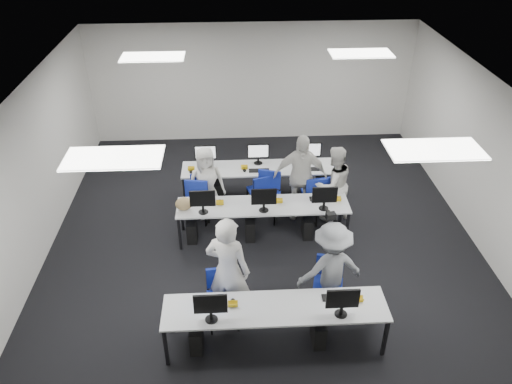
{
  "coord_description": "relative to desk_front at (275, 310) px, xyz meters",
  "views": [
    {
      "loc": [
        -0.55,
        -7.45,
        5.91
      ],
      "look_at": [
        -0.13,
        0.23,
        1.0
      ],
      "focal_mm": 35.0,
      "sensor_mm": 36.0,
      "label": 1
    }
  ],
  "objects": [
    {
      "name": "room",
      "position": [
        0.0,
        2.4,
        0.82
      ],
      "size": [
        9.0,
        9.02,
        3.0
      ],
      "color": "black",
      "rests_on": "ground"
    },
    {
      "name": "ceiling_panels",
      "position": [
        0.0,
        2.4,
        2.3
      ],
      "size": [
        5.2,
        4.6,
        0.02
      ],
      "color": "white",
      "rests_on": "room"
    },
    {
      "name": "desk_front",
      "position": [
        0.0,
        0.0,
        0.0
      ],
      "size": [
        3.2,
        0.7,
        0.73
      ],
      "color": "silver",
      "rests_on": "ground"
    },
    {
      "name": "desk_mid",
      "position": [
        0.0,
        2.6,
        0.0
      ],
      "size": [
        3.2,
        0.7,
        0.73
      ],
      "color": "silver",
      "rests_on": "ground"
    },
    {
      "name": "desk_back",
      "position": [
        0.0,
        4.0,
        0.0
      ],
      "size": [
        3.2,
        0.7,
        0.73
      ],
      "color": "silver",
      "rests_on": "ground"
    },
    {
      "name": "equipment_front",
      "position": [
        -0.19,
        -0.02,
        -0.32
      ],
      "size": [
        2.51,
        0.41,
        1.19
      ],
      "color": "#0D2CB0",
      "rests_on": "desk_front"
    },
    {
      "name": "equipment_mid",
      "position": [
        -0.19,
        2.58,
        -0.32
      ],
      "size": [
        2.91,
        0.41,
        1.19
      ],
      "color": "white",
      "rests_on": "desk_mid"
    },
    {
      "name": "equipment_back",
      "position": [
        0.19,
        4.02,
        -0.32
      ],
      "size": [
        2.91,
        0.41,
        1.19
      ],
      "color": "white",
      "rests_on": "desk_back"
    },
    {
      "name": "chair_0",
      "position": [
        -0.76,
        0.47,
        -0.39
      ],
      "size": [
        0.5,
        0.54,
        0.92
      ],
      "rotation": [
        0.0,
        0.0,
        0.11
      ],
      "color": "navy",
      "rests_on": "ground"
    },
    {
      "name": "chair_1",
      "position": [
        0.89,
        0.67,
        -0.39
      ],
      "size": [
        0.56,
        0.59,
        0.92
      ],
      "rotation": [
        0.0,
        0.0,
        -0.25
      ],
      "color": "navy",
      "rests_on": "ground"
    },
    {
      "name": "chair_2",
      "position": [
        -1.24,
        3.27,
        -0.4
      ],
      "size": [
        0.55,
        0.58,
        0.9
      ],
      "rotation": [
        0.0,
        0.0,
        -0.27
      ],
      "color": "navy",
      "rests_on": "ground"
    },
    {
      "name": "chair_3",
      "position": [
        0.12,
        3.26,
        -0.38
      ],
      "size": [
        0.61,
        0.64,
        0.97
      ],
      "rotation": [
        0.0,
        0.0,
        -0.31
      ],
      "color": "navy",
      "rests_on": "ground"
    },
    {
      "name": "chair_4",
      "position": [
        1.22,
        3.12,
        -0.41
      ],
      "size": [
        0.5,
        0.53,
        0.85
      ],
      "rotation": [
        0.0,
        0.0,
        0.2
      ],
      "color": "navy",
      "rests_on": "ground"
    },
    {
      "name": "chair_5",
      "position": [
        -1.23,
        3.36,
        -0.38
      ],
      "size": [
        0.54,
        0.57,
        0.96
      ],
      "rotation": [
        0.0,
        0.0,
        -0.15
      ],
      "color": "navy",
      "rests_on": "ground"
    },
    {
      "name": "chair_6",
      "position": [
        -0.01,
        3.56,
        -0.41
      ],
      "size": [
        0.53,
        0.56,
        0.85
      ],
      "rotation": [
        0.0,
        0.0,
        0.3
      ],
      "color": "navy",
      "rests_on": "ground"
    },
    {
      "name": "chair_7",
      "position": [
        1.08,
        3.33,
        -0.39
      ],
      "size": [
        0.48,
        0.52,
        0.92
      ],
      "rotation": [
        0.0,
        0.0,
        0.06
      ],
      "color": "navy",
      "rests_on": "ground"
    },
    {
      "name": "handbag",
      "position": [
        -1.45,
        2.53,
        0.18
      ],
      "size": [
        0.33,
        0.23,
        0.25
      ],
      "primitive_type": "ellipsoid",
      "rotation": [
        0.0,
        0.0,
        0.1
      ],
      "color": "tan",
      "rests_on": "desk_mid"
    },
    {
      "name": "student_0",
      "position": [
        -0.66,
        0.59,
        0.26
      ],
      "size": [
        0.8,
        0.66,
        1.87
      ],
      "primitive_type": "imported",
      "rotation": [
        0.0,
        0.0,
        2.79
      ],
      "color": "beige",
      "rests_on": "ground"
    },
    {
      "name": "student_1",
      "position": [
        1.41,
        3.15,
        0.12
      ],
      "size": [
        0.94,
        0.84,
        1.59
      ],
      "primitive_type": "imported",
      "rotation": [
        0.0,
        0.0,
        3.52
      ],
      "color": "beige",
      "rests_on": "ground"
    },
    {
      "name": "student_2",
      "position": [
        -1.08,
        3.42,
        0.07
      ],
      "size": [
        0.83,
        0.65,
        1.51
      ],
      "primitive_type": "imported",
      "rotation": [
        0.0,
        0.0,
        0.25
      ],
      "color": "beige",
      "rests_on": "ground"
    },
    {
      "name": "student_3",
      "position": [
        0.78,
        3.29,
        0.22
      ],
      "size": [
        1.09,
        0.54,
        1.8
      ],
      "primitive_type": "imported",
      "rotation": [
        0.0,
        0.0,
        -0.1
      ],
      "color": "beige",
      "rests_on": "ground"
    },
    {
      "name": "photographer",
      "position": [
        0.91,
        0.7,
        0.12
      ],
      "size": [
        1.14,
        0.8,
        1.61
      ],
      "primitive_type": "imported",
      "rotation": [
        0.0,
        0.0,
        3.35
      ],
      "color": "slate",
      "rests_on": "ground"
    },
    {
      "name": "dslr_camera",
      "position": [
        0.88,
        0.88,
        0.98
      ],
      "size": [
        0.17,
        0.2,
        0.1
      ],
      "primitive_type": "cube",
      "rotation": [
        0.0,
        0.0,
        3.35
      ],
      "color": "black",
      "rests_on": "photographer"
    }
  ]
}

